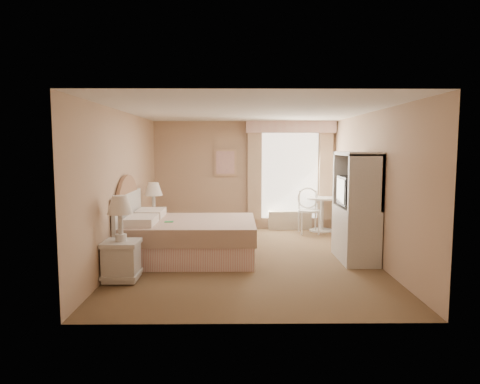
{
  "coord_description": "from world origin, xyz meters",
  "views": [
    {
      "loc": [
        -0.21,
        -7.2,
        1.9
      ],
      "look_at": [
        -0.14,
        0.3,
        1.12
      ],
      "focal_mm": 32.0,
      "sensor_mm": 36.0,
      "label": 1
    }
  ],
  "objects_px": {
    "nightstand_far": "(154,221)",
    "round_table": "(322,208)",
    "bed": "(183,237)",
    "armoire": "(356,216)",
    "nightstand_near": "(121,250)",
    "cafe_chair": "(308,207)"
  },
  "relations": [
    {
      "from": "bed",
      "to": "cafe_chair",
      "type": "bearing_deg",
      "value": 40.69
    },
    {
      "from": "nightstand_near",
      "to": "nightstand_far",
      "type": "distance_m",
      "value": 2.45
    },
    {
      "from": "bed",
      "to": "nightstand_near",
      "type": "height_order",
      "value": "bed"
    },
    {
      "from": "bed",
      "to": "nightstand_far",
      "type": "height_order",
      "value": "bed"
    },
    {
      "from": "nightstand_far",
      "to": "round_table",
      "type": "xyz_separation_m",
      "value": [
        3.59,
        1.18,
        0.07
      ]
    },
    {
      "from": "nightstand_far",
      "to": "cafe_chair",
      "type": "distance_m",
      "value": 3.39
    },
    {
      "from": "nightstand_far",
      "to": "armoire",
      "type": "distance_m",
      "value": 3.9
    },
    {
      "from": "nightstand_far",
      "to": "round_table",
      "type": "bearing_deg",
      "value": 18.26
    },
    {
      "from": "nightstand_far",
      "to": "cafe_chair",
      "type": "xyz_separation_m",
      "value": [
        3.24,
        0.97,
        0.14
      ]
    },
    {
      "from": "cafe_chair",
      "to": "nightstand_near",
      "type": "bearing_deg",
      "value": -134.38
    },
    {
      "from": "nightstand_near",
      "to": "cafe_chair",
      "type": "relative_size",
      "value": 1.2
    },
    {
      "from": "bed",
      "to": "armoire",
      "type": "distance_m",
      "value": 2.96
    },
    {
      "from": "bed",
      "to": "nightstand_far",
      "type": "bearing_deg",
      "value": 121.12
    },
    {
      "from": "nightstand_near",
      "to": "nightstand_far",
      "type": "height_order",
      "value": "nightstand_near"
    },
    {
      "from": "nightstand_near",
      "to": "armoire",
      "type": "relative_size",
      "value": 0.66
    },
    {
      "from": "nightstand_near",
      "to": "round_table",
      "type": "xyz_separation_m",
      "value": [
        3.59,
        3.64,
        0.06
      ]
    },
    {
      "from": "nightstand_far",
      "to": "bed",
      "type": "bearing_deg",
      "value": -58.88
    },
    {
      "from": "bed",
      "to": "nightstand_far",
      "type": "distance_m",
      "value": 1.41
    },
    {
      "from": "bed",
      "to": "armoire",
      "type": "height_order",
      "value": "armoire"
    },
    {
      "from": "round_table",
      "to": "cafe_chair",
      "type": "distance_m",
      "value": 0.41
    },
    {
      "from": "nightstand_near",
      "to": "round_table",
      "type": "distance_m",
      "value": 5.11
    },
    {
      "from": "round_table",
      "to": "bed",
      "type": "bearing_deg",
      "value": -140.21
    }
  ]
}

